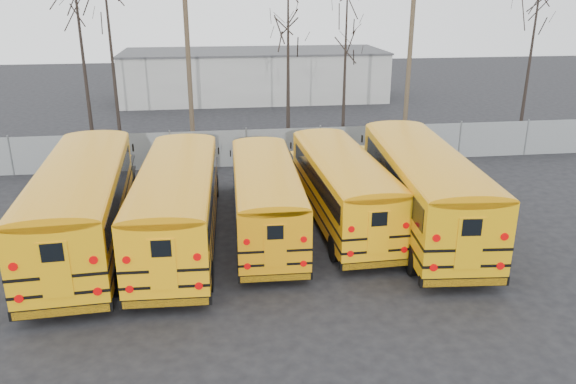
{
  "coord_description": "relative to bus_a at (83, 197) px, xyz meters",
  "views": [
    {
      "loc": [
        -1.71,
        -17.09,
        8.96
      ],
      "look_at": [
        1.03,
        3.15,
        1.6
      ],
      "focal_mm": 35.0,
      "sensor_mm": 36.0,
      "label": 1
    }
  ],
  "objects": [
    {
      "name": "ground",
      "position": [
        6.47,
        -2.57,
        -1.97
      ],
      "size": [
        120.0,
        120.0,
        0.0
      ],
      "primitive_type": "plane",
      "color": "black",
      "rests_on": "ground"
    },
    {
      "name": "fence",
      "position": [
        6.47,
        9.43,
        -0.97
      ],
      "size": [
        40.0,
        0.04,
        2.0
      ],
      "primitive_type": "cube",
      "color": "gray",
      "rests_on": "ground"
    },
    {
      "name": "distant_building",
      "position": [
        8.47,
        29.43,
        0.03
      ],
      "size": [
        22.0,
        8.0,
        4.0
      ],
      "primitive_type": "cube",
      "color": "#B1B0AC",
      "rests_on": "ground"
    },
    {
      "name": "bus_a",
      "position": [
        0.0,
        0.0,
        0.0
      ],
      "size": [
        3.44,
        12.15,
        3.36
      ],
      "rotation": [
        0.0,
        0.0,
        0.06
      ],
      "color": "black",
      "rests_on": "ground"
    },
    {
      "name": "bus_b",
      "position": [
        3.35,
        -0.15,
        -0.11
      ],
      "size": [
        3.04,
        11.46,
        3.18
      ],
      "rotation": [
        0.0,
        0.0,
        -0.04
      ],
      "color": "black",
      "rests_on": "ground"
    },
    {
      "name": "bus_c",
      "position": [
        6.61,
        0.5,
        -0.29
      ],
      "size": [
        2.64,
        10.33,
        2.87
      ],
      "rotation": [
        0.0,
        0.0,
        -0.03
      ],
      "color": "black",
      "rests_on": "ground"
    },
    {
      "name": "bus_d",
      "position": [
        9.74,
        1.1,
        -0.22
      ],
      "size": [
        2.79,
        10.74,
        2.98
      ],
      "rotation": [
        0.0,
        0.0,
        0.03
      ],
      "color": "black",
      "rests_on": "ground"
    },
    {
      "name": "bus_e",
      "position": [
        12.67,
        0.08,
        0.01
      ],
      "size": [
        3.77,
        12.24,
        3.38
      ],
      "rotation": [
        0.0,
        0.0,
        -0.08
      ],
      "color": "black",
      "rests_on": "ground"
    },
    {
      "name": "utility_pole_left",
      "position": [
        3.4,
        16.58,
        3.01
      ],
      "size": [
        1.72,
        0.3,
        9.69
      ],
      "rotation": [
        0.0,
        0.0,
        0.0
      ],
      "color": "#4C3C2B",
      "rests_on": "ground"
    },
    {
      "name": "utility_pole_right",
      "position": [
        17.22,
        15.11,
        2.84
      ],
      "size": [
        1.56,
        0.81,
        9.35
      ],
      "rotation": [
        0.0,
        0.0,
        -0.43
      ],
      "color": "brown",
      "rests_on": "ground"
    },
    {
      "name": "tree_1",
      "position": [
        -2.4,
        14.12,
        4.17
      ],
      "size": [
        0.26,
        0.26,
        12.28
      ],
      "primitive_type": "cone",
      "color": "black",
      "rests_on": "ground"
    },
    {
      "name": "tree_2",
      "position": [
        -0.68,
        13.33,
        4.12
      ],
      "size": [
        0.26,
        0.26,
        12.18
      ],
      "primitive_type": "cone",
      "color": "black",
      "rests_on": "ground"
    },
    {
      "name": "tree_3",
      "position": [
        9.03,
        11.72,
        2.55
      ],
      "size": [
        0.26,
        0.26,
        9.04
      ],
      "primitive_type": "cone",
      "color": "black",
      "rests_on": "ground"
    },
    {
      "name": "tree_4",
      "position": [
        12.21,
        11.51,
        2.54
      ],
      "size": [
        0.26,
        0.26,
        9.01
      ],
      "primitive_type": "cone",
      "color": "black",
      "rests_on": "ground"
    },
    {
      "name": "tree_5",
      "position": [
        25.26,
        14.9,
        3.73
      ],
      "size": [
        0.26,
        0.26,
        11.39
      ],
      "primitive_type": "cone",
      "color": "black",
      "rests_on": "ground"
    }
  ]
}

